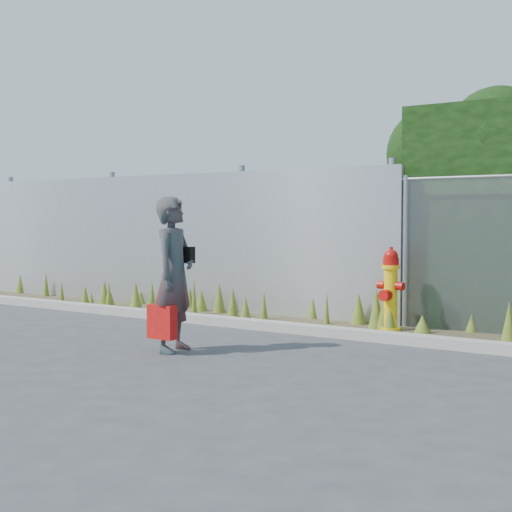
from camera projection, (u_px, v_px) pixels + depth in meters
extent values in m
plane|color=#3B3C3E|center=(208.00, 355.00, 7.69)|extent=(80.00, 80.00, 0.00)
cube|color=#9D978E|center=(292.00, 328.00, 9.19)|extent=(16.00, 0.22, 0.12)
cube|color=#443B26|center=(315.00, 326.00, 9.69)|extent=(16.00, 1.20, 0.01)
cone|color=#4F661E|center=(201.00, 301.00, 11.19)|extent=(0.21, 0.21, 0.35)
cone|color=#4F661E|center=(109.00, 296.00, 11.36)|extent=(0.14, 0.14, 0.46)
cone|color=#4F661E|center=(313.00, 308.00, 10.35)|extent=(0.14, 0.14, 0.35)
cone|color=#4F661E|center=(246.00, 310.00, 10.00)|extent=(0.18, 0.18, 0.37)
cone|color=#4F661E|center=(152.00, 297.00, 11.23)|extent=(0.14, 0.14, 0.48)
cone|color=#4F661E|center=(233.00, 303.00, 10.51)|extent=(0.18, 0.18, 0.45)
cone|color=#4F661E|center=(189.00, 299.00, 11.58)|extent=(0.22, 0.22, 0.32)
cone|color=#4F661E|center=(194.00, 298.00, 10.81)|extent=(0.10, 0.10, 0.55)
cone|color=#4F661E|center=(383.00, 314.00, 9.31)|extent=(0.18, 0.18, 0.46)
cone|color=#4F661E|center=(104.00, 294.00, 11.79)|extent=(0.23, 0.23, 0.44)
cone|color=#4F661E|center=(509.00, 322.00, 8.43)|extent=(0.18, 0.18, 0.49)
cone|color=#4F661E|center=(92.00, 299.00, 11.87)|extent=(0.09, 0.09, 0.25)
cone|color=#4F661E|center=(111.00, 300.00, 11.66)|extent=(0.15, 0.15, 0.26)
cone|color=#4F661E|center=(137.00, 302.00, 11.58)|extent=(0.09, 0.09, 0.24)
cone|color=#4F661E|center=(422.00, 325.00, 9.03)|extent=(0.22, 0.22, 0.24)
cone|color=#4F661E|center=(136.00, 298.00, 10.94)|extent=(0.23, 0.23, 0.50)
cone|color=#4F661E|center=(85.00, 296.00, 11.91)|extent=(0.16, 0.16, 0.34)
cone|color=#4F661E|center=(471.00, 324.00, 9.13)|extent=(0.15, 0.15, 0.25)
cone|color=#4F661E|center=(359.00, 309.00, 9.80)|extent=(0.23, 0.23, 0.44)
cone|color=#4F661E|center=(327.00, 308.00, 9.84)|extent=(0.08, 0.08, 0.47)
cone|color=#4F661E|center=(46.00, 285.00, 13.34)|extent=(0.12, 0.12, 0.46)
cone|color=#4F661E|center=(140.00, 299.00, 12.17)|extent=(0.22, 0.22, 0.21)
cone|color=#4F661E|center=(219.00, 298.00, 11.02)|extent=(0.20, 0.20, 0.47)
cone|color=#4F661E|center=(376.00, 309.00, 9.40)|extent=(0.21, 0.21, 0.54)
cone|color=#4F661E|center=(150.00, 306.00, 11.21)|extent=(0.21, 0.21, 0.19)
cone|color=#4F661E|center=(390.00, 314.00, 9.20)|extent=(0.15, 0.15, 0.49)
cone|color=#4F661E|center=(62.00, 292.00, 12.51)|extent=(0.09, 0.09, 0.38)
cone|color=#4F661E|center=(264.00, 306.00, 10.26)|extent=(0.12, 0.12, 0.42)
cone|color=#4F661E|center=(21.00, 283.00, 13.93)|extent=(0.20, 0.20, 0.43)
cube|color=#B6B7BD|center=(162.00, 241.00, 11.92)|extent=(8.50, 0.08, 2.20)
cylinder|color=gray|center=(12.00, 235.00, 14.25)|extent=(0.10, 0.10, 2.30)
cylinder|color=gray|center=(113.00, 237.00, 12.71)|extent=(0.10, 0.10, 2.30)
cylinder|color=gray|center=(242.00, 239.00, 11.17)|extent=(0.10, 0.10, 2.30)
cylinder|color=gray|center=(391.00, 242.00, 9.79)|extent=(0.10, 0.10, 2.30)
cylinder|color=gray|center=(405.00, 252.00, 9.56)|extent=(0.07, 0.07, 2.05)
sphere|color=black|center=(435.00, 155.00, 10.25)|extent=(1.40, 1.40, 1.40)
sphere|color=black|center=(498.00, 138.00, 9.69)|extent=(1.40, 1.40, 1.40)
cylinder|color=yellow|center=(390.00, 329.00, 9.27)|extent=(0.27, 0.27, 0.06)
cylinder|color=yellow|center=(391.00, 300.00, 9.25)|extent=(0.18, 0.18, 0.83)
cylinder|color=yellow|center=(391.00, 267.00, 9.23)|extent=(0.23, 0.23, 0.05)
cylinder|color=#B20F0A|center=(391.00, 262.00, 9.22)|extent=(0.20, 0.20, 0.10)
sphere|color=#B20F0A|center=(391.00, 256.00, 9.22)|extent=(0.18, 0.18, 0.18)
cylinder|color=#B20F0A|center=(391.00, 249.00, 9.21)|extent=(0.05, 0.05, 0.05)
cylinder|color=#B20F0A|center=(381.00, 285.00, 9.31)|extent=(0.10, 0.11, 0.11)
cylinder|color=#B20F0A|center=(401.00, 286.00, 9.16)|extent=(0.10, 0.11, 0.11)
cylinder|color=#B20F0A|center=(386.00, 295.00, 9.13)|extent=(0.15, 0.12, 0.15)
imported|color=#0E5C5A|center=(174.00, 274.00, 7.85)|extent=(0.53, 0.69, 1.71)
cube|color=#AE0910|center=(162.00, 322.00, 7.71)|extent=(0.33, 0.12, 0.37)
cylinder|color=#AE0910|center=(162.00, 299.00, 7.70)|extent=(0.16, 0.01, 0.01)
cube|color=black|center=(184.00, 255.00, 7.96)|extent=(0.24, 0.10, 0.18)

